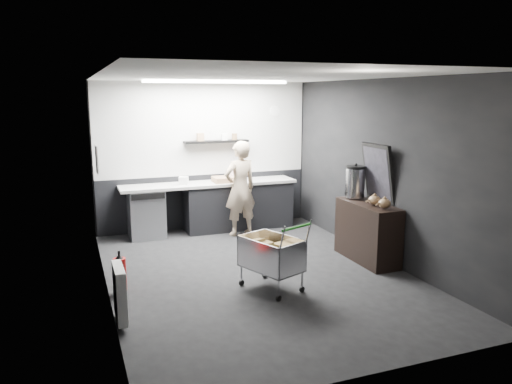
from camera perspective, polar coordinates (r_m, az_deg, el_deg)
name	(u,v)px	position (r m, az deg, el deg)	size (l,w,h in m)	color
floor	(257,274)	(7.07, 0.11, -9.33)	(5.50, 5.50, 0.00)	black
ceiling	(257,76)	(6.63, 0.12, 13.11)	(5.50, 5.50, 0.00)	white
wall_back	(204,156)	(9.31, -5.93, 4.14)	(5.50, 5.50, 0.00)	black
wall_front	(373,229)	(4.32, 13.25, -4.19)	(5.50, 5.50, 0.00)	black
wall_left	(102,188)	(6.30, -17.14, 0.39)	(5.50, 5.50, 0.00)	black
wall_right	(383,171)	(7.65, 14.26, 2.36)	(5.50, 5.50, 0.00)	black
kitchen_wall_panel	(204,129)	(9.25, -5.96, 7.21)	(3.95, 0.02, 1.70)	silver
dado_panel	(205,201)	(9.43, -5.80, -1.00)	(3.95, 0.02, 1.00)	black
floating_shelf	(216,141)	(9.21, -4.55, 5.78)	(1.20, 0.22, 0.04)	black
wall_clock	(275,111)	(9.68, 2.16, 9.20)	(0.20, 0.20, 0.03)	white
poster	(97,159)	(7.56, -17.75, 3.60)	(0.02, 0.30, 0.40)	silver
poster_red_band	(97,154)	(7.55, -17.74, 4.12)	(0.01, 0.22, 0.10)	red
radiator	(120,293)	(5.71, -15.33, -11.06)	(0.10, 0.50, 0.60)	white
ceiling_strip	(217,82)	(8.38, -4.49, 12.45)	(2.40, 0.20, 0.04)	white
prep_counter	(217,206)	(9.19, -4.47, -1.58)	(3.20, 0.61, 0.90)	black
person	(240,189)	(8.78, -1.83, 0.40)	(0.61, 0.40, 1.68)	beige
shopping_cart	(271,256)	(6.41, 1.74, -7.35)	(0.78, 1.02, 0.92)	silver
sideboard	(367,224)	(7.68, 12.60, -3.56)	(0.50, 1.17, 1.76)	black
fire_extinguisher	(120,273)	(6.59, -15.28, -8.94)	(0.16, 0.16, 0.52)	#AB0B0B
cardboard_box	(226,179)	(9.09, -3.40, 1.45)	(0.48, 0.36, 0.10)	#94704F
pink_tub	(235,176)	(9.19, -2.42, 1.88)	(0.20, 0.20, 0.20)	silver
white_container	(184,181)	(8.89, -8.27, 1.28)	(0.16, 0.12, 0.14)	white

